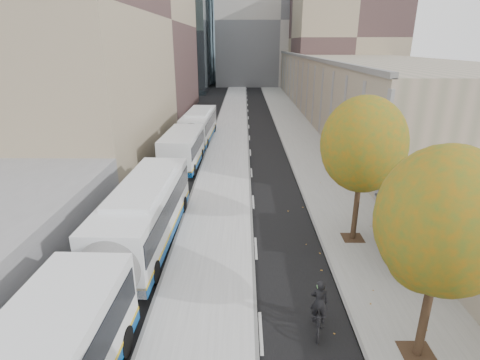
{
  "coord_description": "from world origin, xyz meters",
  "views": [
    {
      "loc": [
        -2.3,
        -4.93,
        9.94
      ],
      "look_at": [
        -2.5,
        15.42,
        2.5
      ],
      "focal_mm": 28.0,
      "sensor_mm": 36.0,
      "label": 1
    }
  ],
  "objects_px": {
    "bus_far": "(193,134)",
    "cyclist": "(318,313)",
    "bus_shelter": "(414,219)",
    "bus_near": "(118,256)",
    "distant_car": "(204,114)"
  },
  "relations": [
    {
      "from": "bus_shelter",
      "to": "bus_near",
      "type": "height_order",
      "value": "bus_near"
    },
    {
      "from": "bus_shelter",
      "to": "distant_car",
      "type": "relative_size",
      "value": 1.1
    },
    {
      "from": "bus_shelter",
      "to": "distant_car",
      "type": "xyz_separation_m",
      "value": [
        -13.61,
        36.45,
        -1.51
      ]
    },
    {
      "from": "bus_shelter",
      "to": "bus_near",
      "type": "xyz_separation_m",
      "value": [
        -13.15,
        -2.55,
        -0.48
      ]
    },
    {
      "from": "bus_shelter",
      "to": "bus_far",
      "type": "height_order",
      "value": "bus_far"
    },
    {
      "from": "bus_near",
      "to": "distant_car",
      "type": "bearing_deg",
      "value": 91.89
    },
    {
      "from": "bus_shelter",
      "to": "cyclist",
      "type": "xyz_separation_m",
      "value": [
        -5.28,
        -4.88,
        -1.38
      ]
    },
    {
      "from": "bus_far",
      "to": "cyclist",
      "type": "bearing_deg",
      "value": -71.02
    },
    {
      "from": "bus_near",
      "to": "distant_car",
      "type": "xyz_separation_m",
      "value": [
        -0.46,
        39.0,
        -1.03
      ]
    },
    {
      "from": "bus_far",
      "to": "cyclist",
      "type": "height_order",
      "value": "bus_far"
    },
    {
      "from": "bus_near",
      "to": "distant_car",
      "type": "distance_m",
      "value": 39.02
    },
    {
      "from": "bus_far",
      "to": "cyclist",
      "type": "distance_m",
      "value": 25.94
    },
    {
      "from": "bus_near",
      "to": "bus_far",
      "type": "height_order",
      "value": "bus_near"
    },
    {
      "from": "cyclist",
      "to": "distant_car",
      "type": "distance_m",
      "value": 42.16
    },
    {
      "from": "bus_shelter",
      "to": "cyclist",
      "type": "height_order",
      "value": "bus_shelter"
    }
  ]
}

